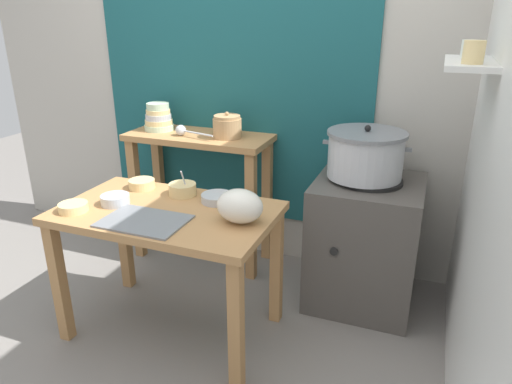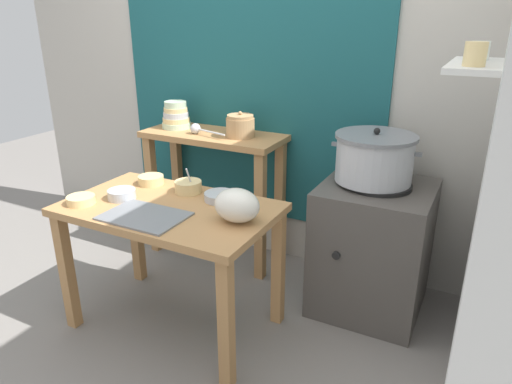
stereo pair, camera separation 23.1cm
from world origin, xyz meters
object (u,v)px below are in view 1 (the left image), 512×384
(clay_pot, at_px, (227,127))
(ladle, at_px, (182,131))
(prep_bowl_4, at_px, (183,189))
(plastic_bag, at_px, (240,206))
(prep_bowl_1, at_px, (142,184))
(steamer_pot, at_px, (366,154))
(prep_bowl_2, at_px, (115,199))
(prep_table, at_px, (168,229))
(serving_tray, at_px, (144,221))
(back_shelf_table, at_px, (200,166))
(stove_block, at_px, (364,242))
(bowl_stack_enamel, at_px, (159,118))
(prep_bowl_3, at_px, (73,207))
(prep_bowl_0, at_px, (217,198))

(clay_pot, distance_m, ladle, 0.30)
(ladle, distance_m, prep_bowl_4, 0.63)
(plastic_bag, xyz_separation_m, prep_bowl_1, (-0.70, 0.22, -0.05))
(ladle, bearing_deg, steamer_pot, -1.99)
(prep_bowl_2, bearing_deg, plastic_bag, 2.56)
(clay_pot, distance_m, prep_bowl_2, 0.91)
(clay_pot, relative_size, prep_bowl_1, 1.25)
(prep_table, distance_m, serving_tray, 0.21)
(prep_table, bearing_deg, serving_tray, -95.94)
(back_shelf_table, xyz_separation_m, stove_block, (1.14, -0.13, -0.30))
(clay_pot, distance_m, bowl_stack_enamel, 0.52)
(bowl_stack_enamel, bearing_deg, steamer_pot, -5.13)
(prep_bowl_2, bearing_deg, back_shelf_table, 86.41)
(prep_table, distance_m, prep_bowl_3, 0.48)
(prep_bowl_3, bearing_deg, prep_bowl_1, 72.06)
(back_shelf_table, bearing_deg, steamer_pot, -5.69)
(prep_table, bearing_deg, prep_bowl_3, -156.07)
(clay_pot, bearing_deg, prep_bowl_2, -107.32)
(back_shelf_table, xyz_separation_m, prep_bowl_0, (0.42, -0.62, 0.06))
(plastic_bag, bearing_deg, prep_table, 179.46)
(stove_block, height_order, prep_bowl_4, prep_bowl_4)
(ladle, bearing_deg, stove_block, -2.86)
(clay_pot, bearing_deg, prep_bowl_3, -112.03)
(steamer_pot, distance_m, clay_pot, 0.90)
(plastic_bag, bearing_deg, ladle, 134.11)
(steamer_pot, xyz_separation_m, plastic_bag, (-0.47, -0.70, -0.11))
(prep_bowl_1, distance_m, prep_bowl_3, 0.43)
(prep_bowl_2, xyz_separation_m, prep_bowl_4, (0.26, 0.24, 0.01))
(bowl_stack_enamel, distance_m, serving_tray, 1.15)
(clay_pot, height_order, serving_tray, clay_pot)
(bowl_stack_enamel, xyz_separation_m, prep_bowl_0, (0.73, -0.63, -0.24))
(prep_table, height_order, prep_bowl_3, prep_bowl_3)
(prep_bowl_2, bearing_deg, prep_bowl_0, 24.87)
(steamer_pot, distance_m, prep_bowl_3, 1.58)
(prep_bowl_4, bearing_deg, bowl_stack_enamel, 130.09)
(prep_table, bearing_deg, stove_block, 36.36)
(clay_pot, bearing_deg, prep_bowl_4, -90.18)
(serving_tray, bearing_deg, stove_block, 42.13)
(prep_bowl_1, bearing_deg, bowl_stack_enamel, 112.32)
(prep_bowl_1, bearing_deg, prep_bowl_4, -2.03)
(steamer_pot, relative_size, plastic_bag, 2.16)
(plastic_bag, bearing_deg, clay_pot, 117.87)
(ladle, bearing_deg, plastic_bag, -45.89)
(plastic_bag, relative_size, prep_bowl_3, 1.56)
(back_shelf_table, distance_m, prep_bowl_0, 0.75)
(stove_block, relative_size, ladle, 2.62)
(plastic_bag, xyz_separation_m, prep_bowl_2, (-0.69, -0.03, -0.05))
(prep_table, distance_m, plastic_bag, 0.45)
(serving_tray, relative_size, plastic_bag, 1.78)
(back_shelf_table, relative_size, prep_bowl_3, 6.64)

